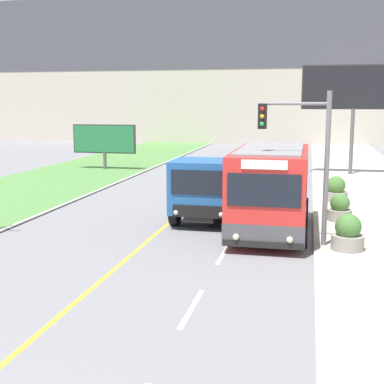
# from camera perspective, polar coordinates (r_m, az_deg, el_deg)

# --- Properties ---
(apartment_block_background) EXTENTS (80.00, 8.04, 23.70)m
(apartment_block_background) POSITION_cam_1_polar(r_m,az_deg,el_deg) (64.71, 7.98, 15.85)
(apartment_block_background) COLOR beige
(apartment_block_background) RESTS_ON ground_plane
(city_bus) EXTENTS (2.66, 6.13, 3.08)m
(city_bus) POSITION_cam_1_polar(r_m,az_deg,el_deg) (19.14, 8.38, 0.16)
(city_bus) COLOR red
(city_bus) RESTS_ON ground_plane
(dump_truck) EXTENTS (2.49, 6.21, 2.51)m
(dump_truck) POSITION_cam_1_polar(r_m,az_deg,el_deg) (21.03, 1.78, 0.27)
(dump_truck) COLOR black
(dump_truck) RESTS_ON ground_plane
(traffic_light_mast) EXTENTS (2.28, 0.32, 5.01)m
(traffic_light_mast) POSITION_cam_1_polar(r_m,az_deg,el_deg) (17.39, 11.88, 4.63)
(traffic_light_mast) COLOR slate
(traffic_light_mast) RESTS_ON ground_plane
(billboard_large) EXTENTS (6.51, 0.24, 6.99)m
(billboard_large) POSITION_cam_1_polar(r_m,az_deg,el_deg) (35.72, 16.91, 10.34)
(billboard_large) COLOR #59595B
(billboard_large) RESTS_ON ground_plane
(billboard_small) EXTENTS (4.53, 0.24, 3.13)m
(billboard_small) POSITION_cam_1_polar(r_m,az_deg,el_deg) (37.85, -9.34, 5.54)
(billboard_small) COLOR #59595B
(billboard_small) RESTS_ON ground_plane
(planter_round_near) EXTENTS (1.01, 1.01, 1.15)m
(planter_round_near) POSITION_cam_1_polar(r_m,az_deg,el_deg) (17.46, 16.29, -4.32)
(planter_round_near) COLOR gray
(planter_round_near) RESTS_ON sidewalk_right
(planter_round_second) EXTENTS (0.94, 0.94, 1.07)m
(planter_round_second) POSITION_cam_1_polar(r_m,az_deg,el_deg) (21.65, 15.48, -1.73)
(planter_round_second) COLOR gray
(planter_round_second) RESTS_ON sidewalk_right
(planter_round_third) EXTENTS (1.09, 1.09, 1.17)m
(planter_round_third) POSITION_cam_1_polar(r_m,az_deg,el_deg) (25.86, 15.08, 0.19)
(planter_round_third) COLOR gray
(planter_round_third) RESTS_ON sidewalk_right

